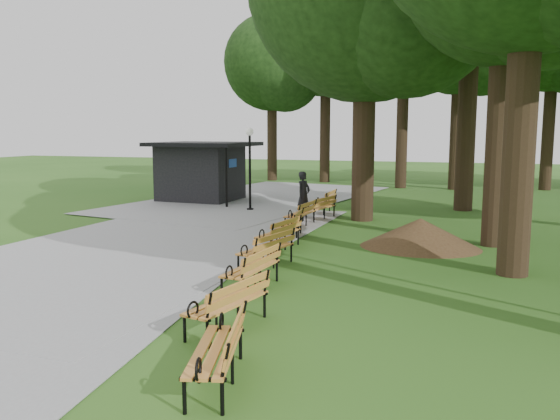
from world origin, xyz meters
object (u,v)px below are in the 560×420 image
(kiosk, at_px, (201,172))
(bench_3, at_px, (266,249))
(dirt_mound, at_px, (420,233))
(bench_5, at_px, (289,225))
(lamp_post, at_px, (250,152))
(bench_2, at_px, (251,269))
(bench_0, at_px, (215,351))
(bench_8, at_px, (324,201))
(bench_1, at_px, (227,303))
(bench_7, at_px, (319,208))
(bench_4, at_px, (278,234))
(bench_6, at_px, (300,214))
(person, at_px, (304,195))

(kiosk, xyz_separation_m, bench_3, (7.33, -11.44, -0.92))
(dirt_mound, height_order, bench_5, bench_5)
(bench_5, bearing_deg, lamp_post, -155.38)
(bench_2, relative_size, bench_5, 1.00)
(kiosk, relative_size, lamp_post, 1.29)
(bench_2, bearing_deg, lamp_post, -152.98)
(lamp_post, bearing_deg, bench_0, -70.31)
(bench_2, height_order, bench_8, same)
(kiosk, relative_size, bench_5, 2.29)
(bench_1, relative_size, bench_7, 1.00)
(bench_5, bearing_deg, kiosk, -146.48)
(bench_4, distance_m, bench_5, 1.52)
(bench_6, distance_m, bench_7, 1.77)
(dirt_mound, xyz_separation_m, bench_5, (-3.86, 0.03, 0.03))
(bench_8, bearing_deg, dirt_mound, 35.48)
(bench_3, xyz_separation_m, bench_5, (-0.53, 3.59, 0.00))
(kiosk, distance_m, bench_7, 7.76)
(bench_3, distance_m, bench_7, 7.63)
(person, distance_m, bench_1, 12.21)
(bench_6, bearing_deg, bench_1, 13.58)
(bench_7, bearing_deg, bench_6, 5.77)
(bench_3, distance_m, bench_8, 9.65)
(bench_6, height_order, bench_8, same)
(dirt_mound, bearing_deg, bench_7, 134.42)
(kiosk, distance_m, bench_5, 10.43)
(bench_0, bearing_deg, kiosk, -168.23)
(person, relative_size, bench_8, 0.92)
(person, xyz_separation_m, bench_0, (2.81, -13.95, -0.44))
(kiosk, height_order, bench_4, kiosk)
(bench_5, distance_m, bench_8, 6.04)
(bench_1, relative_size, bench_8, 1.00)
(bench_7, bearing_deg, bench_2, 18.72)
(dirt_mound, height_order, bench_1, bench_1)
(kiosk, bearing_deg, bench_3, -54.63)
(bench_6, bearing_deg, bench_8, -174.75)
(person, height_order, bench_8, person)
(dirt_mound, bearing_deg, person, 137.67)
(person, distance_m, bench_6, 1.99)
(person, relative_size, bench_2, 0.92)
(person, relative_size, dirt_mound, 0.63)
(kiosk, height_order, bench_3, kiosk)
(dirt_mound, bearing_deg, bench_0, -100.39)
(bench_5, height_order, bench_8, same)
(kiosk, xyz_separation_m, dirt_mound, (10.65, -7.88, -0.95))
(bench_3, bearing_deg, kiosk, -133.70)
(bench_1, bearing_deg, bench_0, 31.25)
(lamp_post, bearing_deg, bench_4, -63.01)
(person, bearing_deg, bench_5, -148.73)
(bench_8, bearing_deg, bench_5, 4.16)
(bench_1, distance_m, bench_5, 7.97)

